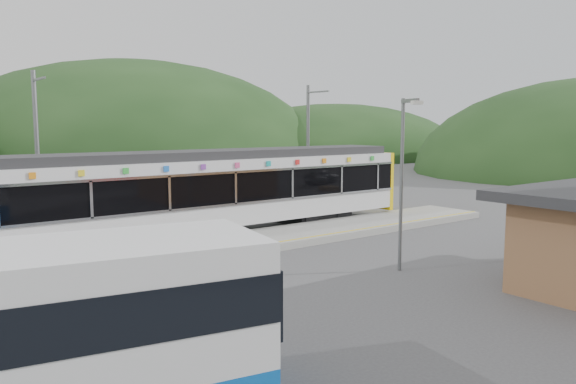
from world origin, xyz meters
TOP-DOWN VIEW (x-y plane):
  - ground at (0.00, 0.00)m, footprint 120.00×120.00m
  - hills at (6.19, 5.29)m, footprint 146.00×149.00m
  - platform at (0.00, 3.30)m, footprint 26.00×3.20m
  - yellow_line at (0.00, 2.00)m, footprint 26.00×0.10m
  - train at (-0.73, 6.00)m, footprint 20.44×3.01m
  - catenary_mast_west at (-7.00, 8.56)m, footprint 0.18×1.80m
  - catenary_mast_east at (7.00, 8.56)m, footprint 0.18×1.80m
  - lamp_post at (1.50, -3.12)m, footprint 0.44×1.06m

SIDE VIEW (x-z plane):
  - ground at x=0.00m, z-range 0.00..0.00m
  - hills at x=6.19m, z-range -13.00..13.00m
  - platform at x=0.00m, z-range 0.00..0.30m
  - yellow_line at x=0.00m, z-range 0.30..0.31m
  - train at x=-0.73m, z-range 0.19..3.93m
  - lamp_post at x=1.50m, z-range 0.56..6.27m
  - catenary_mast_west at x=-7.00m, z-range 0.15..7.15m
  - catenary_mast_east at x=7.00m, z-range 0.15..7.15m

